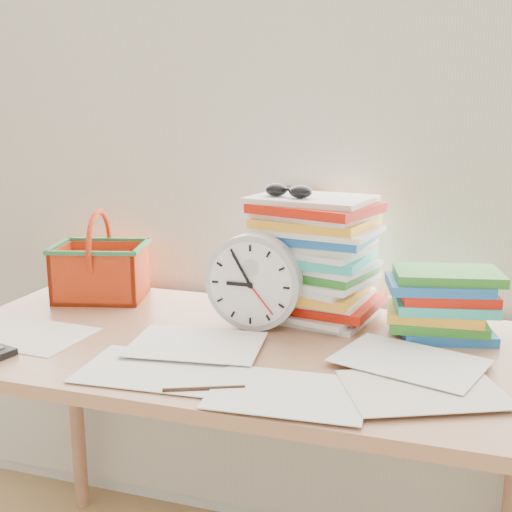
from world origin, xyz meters
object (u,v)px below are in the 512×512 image
(desk, at_px, (237,372))
(paper_stack, at_px, (315,258))
(clock, at_px, (254,282))
(book_stack, at_px, (441,302))
(basket, at_px, (100,255))

(desk, relative_size, paper_stack, 4.46)
(clock, distance_m, book_stack, 0.44)
(paper_stack, relative_size, clock, 1.34)
(paper_stack, distance_m, book_stack, 0.32)
(paper_stack, xyz_separation_m, basket, (-0.61, -0.02, -0.03))
(desk, distance_m, clock, 0.22)
(clock, height_order, basket, basket)
(paper_stack, bearing_deg, desk, -119.24)
(desk, bearing_deg, book_stack, 23.66)
(clock, bearing_deg, desk, -95.92)
(book_stack, bearing_deg, paper_stack, 173.02)
(desk, height_order, paper_stack, paper_stack)
(book_stack, relative_size, basket, 1.07)
(paper_stack, bearing_deg, book_stack, -6.98)
(desk, relative_size, basket, 5.65)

